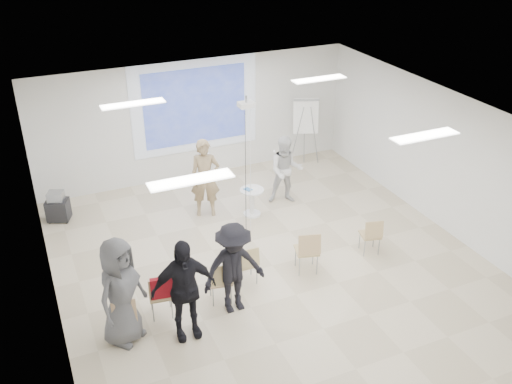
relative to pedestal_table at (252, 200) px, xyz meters
name	(u,v)px	position (x,y,z in m)	size (l,w,h in m)	color
floor	(272,268)	(-0.43, -2.00, -0.42)	(8.00, 9.00, 0.10)	beige
ceiling	(275,119)	(-0.43, -2.00, 2.68)	(8.00, 9.00, 0.10)	white
wall_back	(195,119)	(-0.43, 2.55, 1.13)	(8.00, 0.10, 3.00)	silver
wall_left	(43,247)	(-4.48, -2.00, 1.13)	(0.10, 9.00, 3.00)	silver
wall_right	(448,161)	(3.62, -2.00, 1.13)	(0.10, 9.00, 3.00)	silver
projection_halo	(195,106)	(-0.43, 2.48, 1.48)	(3.20, 0.01, 2.30)	silver
projection_image	(195,107)	(-0.43, 2.47, 1.48)	(2.60, 0.01, 1.90)	#3045A3
pedestal_table	(252,200)	(0.00, 0.00, 0.00)	(0.71, 0.71, 0.66)	white
player_left	(205,173)	(-0.92, 0.47, 0.65)	(0.74, 0.50, 2.03)	#967E5C
player_right	(286,167)	(0.97, 0.27, 0.53)	(0.87, 0.69, 1.80)	silver
controller_left	(208,154)	(-0.74, 0.72, 0.97)	(0.04, 0.11, 0.04)	silver
controller_right	(274,152)	(0.79, 0.52, 0.84)	(0.04, 0.11, 0.04)	white
chair_far_left	(124,314)	(-3.49, -2.89, 0.12)	(0.42, 0.45, 0.83)	tan
chair_left_mid	(161,293)	(-2.81, -2.61, 0.13)	(0.45, 0.48, 0.85)	tan
chair_left_inner	(221,279)	(-1.74, -2.64, 0.13)	(0.47, 0.49, 0.84)	tan
chair_center	(248,262)	(-1.09, -2.31, 0.10)	(0.39, 0.41, 0.80)	tan
chair_right_inner	(308,249)	(0.08, -2.47, 0.17)	(0.53, 0.55, 0.91)	tan
chair_right_far	(372,233)	(1.56, -2.41, 0.10)	(0.46, 0.48, 0.80)	tan
red_jacket	(163,288)	(-2.80, -2.76, 0.35)	(0.40, 0.09, 0.38)	maroon
laptop	(220,278)	(-1.73, -2.55, 0.08)	(0.31, 0.22, 0.02)	black
audience_left	(183,283)	(-2.56, -3.19, 0.67)	(1.21, 0.72, 2.08)	black
audience_mid	(234,263)	(-1.59, -2.90, 0.60)	(1.25, 0.68, 1.94)	black
audience_outer	(120,286)	(-3.50, -2.87, 0.68)	(1.03, 0.68, 2.11)	#5D5E62
flipchart_easel	(306,117)	(2.40, 1.99, 0.95)	(0.73, 0.58, 1.80)	gray
av_cart	(58,207)	(-4.03, 1.52, -0.04)	(0.58, 0.53, 0.71)	black
ceiling_projector	(246,111)	(-0.33, -0.51, 2.32)	(0.30, 0.25, 3.00)	white
fluor_panel_nw	(133,104)	(-2.43, 0.00, 2.60)	(1.20, 0.30, 0.02)	white
fluor_panel_ne	(319,79)	(1.57, 0.00, 2.60)	(1.20, 0.30, 0.02)	white
fluor_panel_sw	(191,180)	(-2.43, -3.50, 2.60)	(1.20, 0.30, 0.02)	white
fluor_panel_se	(425,136)	(1.57, -3.50, 2.60)	(1.20, 0.30, 0.02)	white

